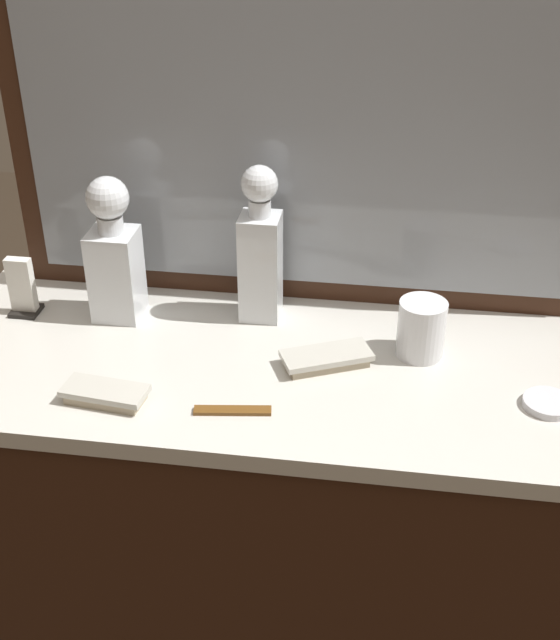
{
  "coord_description": "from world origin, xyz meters",
  "views": [
    {
      "loc": [
        0.16,
        -1.13,
        1.66
      ],
      "look_at": [
        0.0,
        0.0,
        0.98
      ],
      "focal_mm": 45.96,
      "sensor_mm": 36.0,
      "label": 1
    }
  ],
  "objects": [
    {
      "name": "porcelain_dish",
      "position": [
        0.43,
        -0.06,
        0.9
      ],
      "size": [
        0.08,
        0.08,
        0.01
      ],
      "color": "silver",
      "rests_on": "dresser"
    },
    {
      "name": "dresser",
      "position": [
        0.0,
        0.0,
        0.45
      ],
      "size": [
        1.2,
        0.49,
        0.9
      ],
      "color": "#381E11",
      "rests_on": "ground_plane"
    },
    {
      "name": "silver_brush_front",
      "position": [
        0.08,
        -0.0,
        0.91
      ],
      "size": [
        0.16,
        0.12,
        0.02
      ],
      "color": "#B7A88C",
      "rests_on": "dresser"
    },
    {
      "name": "napkin_holder",
      "position": [
        -0.48,
        0.09,
        0.94
      ],
      "size": [
        0.05,
        0.05,
        0.11
      ],
      "color": "black",
      "rests_on": "dresser"
    },
    {
      "name": "silver_brush_far_right",
      "position": [
        -0.25,
        -0.15,
        0.91
      ],
      "size": [
        0.14,
        0.07,
        0.02
      ],
      "color": "#B7A88C",
      "rests_on": "dresser"
    },
    {
      "name": "tortoiseshell_comb",
      "position": [
        -0.05,
        -0.15,
        0.9
      ],
      "size": [
        0.12,
        0.04,
        0.01
      ],
      "color": "brown",
      "rests_on": "dresser"
    },
    {
      "name": "crystal_decanter_center",
      "position": [
        -0.31,
        0.11,
        1.0
      ],
      "size": [
        0.08,
        0.08,
        0.27
      ],
      "color": "white",
      "rests_on": "dresser"
    },
    {
      "name": "dresser_mirror",
      "position": [
        0.0,
        0.23,
        1.2
      ],
      "size": [
        1.05,
        0.03,
        0.61
      ],
      "color": "#381E11",
      "rests_on": "dresser"
    },
    {
      "name": "crystal_decanter_far_right",
      "position": [
        -0.06,
        0.15,
        1.01
      ],
      "size": [
        0.07,
        0.07,
        0.29
      ],
      "color": "white",
      "rests_on": "dresser"
    },
    {
      "name": "crystal_tumbler_front",
      "position": [
        0.23,
        0.06,
        0.94
      ],
      "size": [
        0.08,
        0.08,
        0.1
      ],
      "color": "white",
      "rests_on": "dresser"
    }
  ]
}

